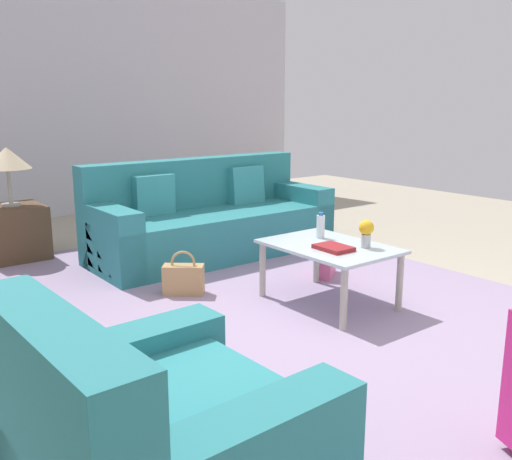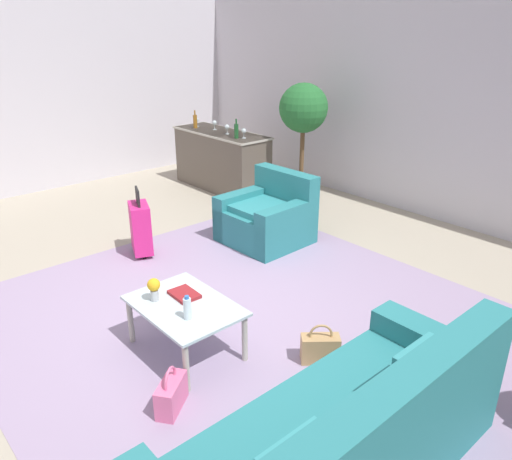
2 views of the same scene
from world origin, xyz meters
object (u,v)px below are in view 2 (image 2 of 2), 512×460
object	(u,v)px
coffee_table_book	(184,294)
wine_glass_left_of_centre	(215,123)
wine_glass_rightmost	(244,131)
wine_bottle_amber	(195,121)
wine_bottle_green	(236,131)
handbag_tan	(320,348)
coffee_table	(185,311)
wine_glass_leftmost	(197,120)
water_bottle	(187,308)
suitcase_magenta	(141,227)
wine_glass_right_of_centre	(227,127)
couch	(345,452)
handbag_pink	(171,394)
flower_vase	(154,288)
bar_console	(221,160)
armchair	(269,219)
potted_ficus	(303,118)

from	to	relation	value
coffee_table_book	wine_glass_left_of_centre	world-z (taller)	wine_glass_left_of_centre
wine_glass_rightmost	wine_bottle_amber	distance (m)	1.20
wine_bottle_green	handbag_tan	distance (m)	4.50
wine_glass_left_of_centre	coffee_table	bearing A→B (deg)	-40.17
wine_glass_leftmost	wine_bottle_amber	distance (m)	0.14
water_bottle	wine_glass_left_of_centre	bearing A→B (deg)	140.42
suitcase_magenta	coffee_table	bearing A→B (deg)	-19.29
wine_glass_leftmost	wine_bottle_amber	xyz separation A→B (m)	(0.10, -0.10, 0.01)
water_bottle	wine_glass_right_of_centre	bearing A→B (deg)	137.74
water_bottle	coffee_table_book	world-z (taller)	water_bottle
couch	wine_glass_leftmost	world-z (taller)	wine_glass_leftmost
handbag_pink	flower_vase	bearing A→B (deg)	155.72
wine_glass_right_of_centre	handbag_tan	bearing A→B (deg)	-29.17
wine_glass_left_of_centre	handbag_tan	world-z (taller)	wine_glass_left_of_centre
wine_bottle_amber	handbag_pink	world-z (taller)	wine_bottle_amber
wine_glass_left_of_centre	wine_glass_rightmost	xyz separation A→B (m)	(0.86, -0.08, 0.00)
coffee_table_book	suitcase_magenta	bearing A→B (deg)	163.73
wine_glass_rightmost	handbag_pink	size ratio (longest dim) A/B	0.43
bar_console	handbag_pink	bearing A→B (deg)	-41.72
wine_glass_left_of_centre	bar_console	bearing A→B (deg)	-9.64
handbag_tan	armchair	bearing A→B (deg)	146.70
couch	coffee_table	world-z (taller)	couch
bar_console	potted_ficus	world-z (taller)	potted_ficus
couch	handbag_pink	xyz separation A→B (m)	(-1.28, -0.38, -0.18)
wine_bottle_green	water_bottle	bearing A→B (deg)	-44.44
flower_vase	wine_glass_left_of_centre	size ratio (longest dim) A/B	1.33
wine_glass_rightmost	suitcase_magenta	size ratio (longest dim) A/B	0.18
armchair	wine_glass_left_of_centre	distance (m)	2.71
coffee_table	wine_bottle_amber	xyz separation A→B (m)	(-4.05, 2.97, 0.69)
wine_glass_leftmost	wine_glass_rightmost	xyz separation A→B (m)	(1.29, -0.02, 0.00)
water_bottle	bar_console	size ratio (longest dim) A/B	0.11
wine_bottle_amber	bar_console	bearing A→B (deg)	13.13
couch	bar_console	bearing A→B (deg)	148.88
coffee_table_book	armchair	bearing A→B (deg)	121.43
armchair	coffee_table_book	size ratio (longest dim) A/B	3.86
wine_glass_right_of_centre	wine_glass_rightmost	bearing A→B (deg)	-1.05
water_bottle	potted_ficus	size ratio (longest dim) A/B	0.11
armchair	coffee_table_book	world-z (taller)	armchair
wine_glass_right_of_centre	flower_vase	bearing A→B (deg)	-46.39
coffee_table_book	handbag_pink	size ratio (longest dim) A/B	0.73
wine_glass_right_of_centre	handbag_tan	world-z (taller)	wine_glass_right_of_centre
wine_glass_rightmost	couch	bearing A→B (deg)	-34.16
coffee_table	water_bottle	xyz separation A→B (m)	(0.20, -0.10, 0.16)
water_bottle	handbag_tan	distance (m)	1.16
bar_console	wine_bottle_green	bearing A→B (deg)	-12.67
wine_glass_rightmost	suitcase_magenta	xyz separation A→B (m)	(0.85, -2.36, -0.73)
wine_bottle_amber	suitcase_magenta	distance (m)	3.15
handbag_tan	coffee_table	bearing A→B (deg)	-138.77
coffee_table_book	handbag_tan	distance (m)	1.24
bar_console	flower_vase	bearing A→B (deg)	-44.74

